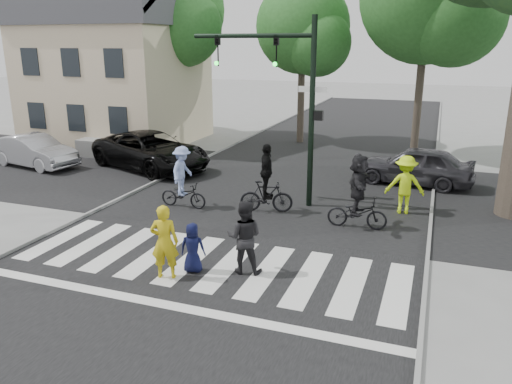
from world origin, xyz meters
TOP-DOWN VIEW (x-y plane):
  - ground at (0.00, 0.00)m, footprint 120.00×120.00m
  - road_stem at (0.00, 5.00)m, footprint 10.00×70.00m
  - road_cross at (0.00, 8.00)m, footprint 70.00×10.00m
  - curb_left at (-5.05, 5.00)m, footprint 0.10×70.00m
  - curb_right at (5.05, 5.00)m, footprint 0.10×70.00m
  - crosswalk at (0.00, 0.66)m, footprint 10.00×3.85m
  - traffic_signal at (0.35, 6.20)m, footprint 4.45×0.29m
  - bg_tree_0 at (-13.74, 16.00)m, footprint 5.46×5.20m
  - bg_tree_1 at (-8.70, 15.48)m, footprint 6.09×5.80m
  - bg_tree_2 at (-1.76, 16.62)m, footprint 5.04×4.80m
  - bg_tree_3 at (4.31, 15.27)m, footprint 6.30×6.00m
  - house at (-11.49, 13.98)m, footprint 8.40×8.10m
  - pedestrian_woman at (-0.58, -0.07)m, footprint 0.74×0.60m
  - pedestrian_child at (-0.13, 0.42)m, footprint 0.66×0.51m
  - pedestrian_adult at (1.01, 0.82)m, footprint 0.96×0.81m
  - cyclist_left at (-2.63, 4.63)m, footprint 1.61×1.04m
  - cyclist_mid at (0.07, 5.14)m, footprint 1.74×1.09m
  - cyclist_right at (3.02, 4.67)m, footprint 1.74×1.63m
  - car_suv at (-6.40, 8.83)m, footprint 6.22×4.48m
  - car_silver at (-11.35, 7.41)m, footprint 4.39×2.19m
  - car_grey at (4.30, 10.13)m, footprint 4.46×2.20m
  - bystander_hivis at (4.19, 6.50)m, footprint 1.28×0.83m
  - bystander_dark at (2.53, 7.59)m, footprint 0.65×0.50m

SIDE VIEW (x-z plane):
  - ground at x=0.00m, z-range 0.00..0.00m
  - road_stem at x=0.00m, z-range 0.00..0.01m
  - road_cross at x=0.00m, z-range 0.00..0.01m
  - crosswalk at x=0.00m, z-range 0.00..0.01m
  - curb_left at x=-5.05m, z-range 0.00..0.10m
  - curb_right at x=5.05m, z-range 0.00..0.10m
  - pedestrian_child at x=-0.13m, z-range 0.00..1.20m
  - car_silver at x=-11.35m, z-range 0.00..1.38m
  - car_grey at x=4.30m, z-range 0.00..1.46m
  - car_suv at x=-6.40m, z-range 0.00..1.57m
  - bystander_dark at x=2.53m, z-range 0.00..1.60m
  - pedestrian_woman at x=-0.58m, z-range 0.00..1.75m
  - pedestrian_adult at x=1.01m, z-range 0.00..1.75m
  - cyclist_left at x=-2.63m, z-range -0.14..1.90m
  - cyclist_mid at x=0.07m, z-range -0.20..2.00m
  - bystander_hivis at x=4.19m, z-range 0.00..1.86m
  - cyclist_right at x=3.02m, z-range -0.12..2.06m
  - house at x=-11.49m, z-range -0.61..8.21m
  - traffic_signal at x=0.35m, z-range 0.90..6.90m
  - bg_tree_2 at x=-1.76m, z-range 1.58..9.98m
  - bg_tree_0 at x=-13.74m, z-range 1.66..10.63m
  - bg_tree_1 at x=-8.70m, z-range 1.75..11.55m
  - bg_tree_3 at x=4.31m, z-range 1.84..12.04m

